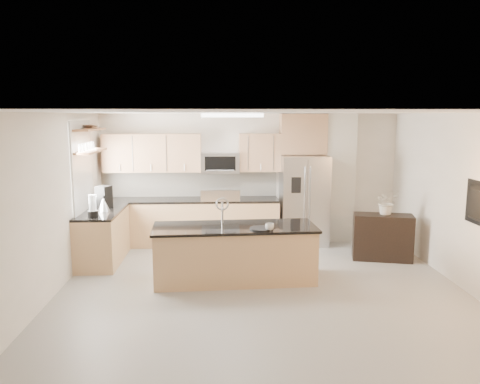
{
  "coord_description": "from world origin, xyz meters",
  "views": [
    {
      "loc": [
        -0.62,
        -6.24,
        2.56
      ],
      "look_at": [
        -0.28,
        1.3,
        1.32
      ],
      "focal_mm": 35.0,
      "sensor_mm": 36.0,
      "label": 1
    }
  ],
  "objects_px": {
    "refrigerator": "(304,200)",
    "island": "(235,253)",
    "platter": "(261,229)",
    "kettle": "(104,204)",
    "range": "(221,221)",
    "cup": "(270,227)",
    "coffee_maker": "(104,197)",
    "bowl": "(90,126)",
    "blender": "(93,208)",
    "microwave": "(220,163)",
    "credenza": "(382,237)",
    "flower_vase": "(387,196)"
  },
  "relations": [
    {
      "from": "credenza",
      "to": "flower_vase",
      "type": "distance_m",
      "value": 0.75
    },
    {
      "from": "platter",
      "to": "blender",
      "type": "bearing_deg",
      "value": 165.0
    },
    {
      "from": "kettle",
      "to": "platter",
      "type": "bearing_deg",
      "value": -24.96
    },
    {
      "from": "blender",
      "to": "kettle",
      "type": "relative_size",
      "value": 1.4
    },
    {
      "from": "range",
      "to": "microwave",
      "type": "xyz_separation_m",
      "value": [
        0.0,
        0.12,
        1.16
      ]
    },
    {
      "from": "credenza",
      "to": "cup",
      "type": "height_order",
      "value": "cup"
    },
    {
      "from": "coffee_maker",
      "to": "flower_vase",
      "type": "xyz_separation_m",
      "value": [
        5.04,
        -0.34,
        0.05
      ]
    },
    {
      "from": "refrigerator",
      "to": "bowl",
      "type": "relative_size",
      "value": 5.1
    },
    {
      "from": "cup",
      "to": "flower_vase",
      "type": "relative_size",
      "value": 0.2
    },
    {
      "from": "credenza",
      "to": "flower_vase",
      "type": "relative_size",
      "value": 1.54
    },
    {
      "from": "blender",
      "to": "flower_vase",
      "type": "xyz_separation_m",
      "value": [
        5.02,
        0.49,
        0.07
      ]
    },
    {
      "from": "credenza",
      "to": "microwave",
      "type": "bearing_deg",
      "value": 168.68
    },
    {
      "from": "platter",
      "to": "kettle",
      "type": "bearing_deg",
      "value": 155.04
    },
    {
      "from": "island",
      "to": "cup",
      "type": "relative_size",
      "value": 19.03
    },
    {
      "from": "refrigerator",
      "to": "coffee_maker",
      "type": "height_order",
      "value": "refrigerator"
    },
    {
      "from": "credenza",
      "to": "refrigerator",
      "type": "bearing_deg",
      "value": 150.39
    },
    {
      "from": "coffee_maker",
      "to": "bowl",
      "type": "relative_size",
      "value": 1.12
    },
    {
      "from": "microwave",
      "to": "cup",
      "type": "distance_m",
      "value": 2.74
    },
    {
      "from": "range",
      "to": "cup",
      "type": "height_order",
      "value": "range"
    },
    {
      "from": "bowl",
      "to": "flower_vase",
      "type": "relative_size",
      "value": 0.52
    },
    {
      "from": "range",
      "to": "coffee_maker",
      "type": "xyz_separation_m",
      "value": [
        -2.09,
        -0.79,
        0.63
      ]
    },
    {
      "from": "refrigerator",
      "to": "blender",
      "type": "distance_m",
      "value": 4.06
    },
    {
      "from": "blender",
      "to": "coffee_maker",
      "type": "height_order",
      "value": "coffee_maker"
    },
    {
      "from": "microwave",
      "to": "credenza",
      "type": "height_order",
      "value": "microwave"
    },
    {
      "from": "coffee_maker",
      "to": "bowl",
      "type": "distance_m",
      "value": 1.29
    },
    {
      "from": "refrigerator",
      "to": "island",
      "type": "relative_size",
      "value": 0.7
    },
    {
      "from": "refrigerator",
      "to": "kettle",
      "type": "height_order",
      "value": "refrigerator"
    },
    {
      "from": "platter",
      "to": "flower_vase",
      "type": "relative_size",
      "value": 0.52
    },
    {
      "from": "microwave",
      "to": "island",
      "type": "height_order",
      "value": "microwave"
    },
    {
      "from": "bowl",
      "to": "flower_vase",
      "type": "height_order",
      "value": "bowl"
    },
    {
      "from": "credenza",
      "to": "bowl",
      "type": "bearing_deg",
      "value": -170.44
    },
    {
      "from": "platter",
      "to": "bowl",
      "type": "relative_size",
      "value": 1.0
    },
    {
      "from": "range",
      "to": "kettle",
      "type": "bearing_deg",
      "value": -151.12
    },
    {
      "from": "island",
      "to": "microwave",
      "type": "bearing_deg",
      "value": 92.48
    },
    {
      "from": "kettle",
      "to": "microwave",
      "type": "bearing_deg",
      "value": 31.5
    },
    {
      "from": "kettle",
      "to": "island",
      "type": "bearing_deg",
      "value": -24.26
    },
    {
      "from": "blender",
      "to": "island",
      "type": "bearing_deg",
      "value": -12.41
    },
    {
      "from": "credenza",
      "to": "coffee_maker",
      "type": "xyz_separation_m",
      "value": [
        -4.99,
        0.38,
        0.7
      ]
    },
    {
      "from": "blender",
      "to": "bowl",
      "type": "relative_size",
      "value": 1.07
    },
    {
      "from": "range",
      "to": "microwave",
      "type": "bearing_deg",
      "value": 90.0
    },
    {
      "from": "microwave",
      "to": "blender",
      "type": "xyz_separation_m",
      "value": [
        -2.07,
        -1.75,
        -0.55
      ]
    },
    {
      "from": "microwave",
      "to": "range",
      "type": "bearing_deg",
      "value": -90.0
    },
    {
      "from": "range",
      "to": "credenza",
      "type": "relative_size",
      "value": 1.11
    },
    {
      "from": "microwave",
      "to": "bowl",
      "type": "xyz_separation_m",
      "value": [
        -2.25,
        -1.0,
        0.75
      ]
    },
    {
      "from": "flower_vase",
      "to": "coffee_maker",
      "type": "bearing_deg",
      "value": 176.13
    },
    {
      "from": "platter",
      "to": "cup",
      "type": "bearing_deg",
      "value": -34.06
    },
    {
      "from": "cup",
      "to": "kettle",
      "type": "distance_m",
      "value": 3.04
    },
    {
      "from": "refrigerator",
      "to": "cup",
      "type": "bearing_deg",
      "value": -111.52
    },
    {
      "from": "blender",
      "to": "kettle",
      "type": "distance_m",
      "value": 0.51
    },
    {
      "from": "cup",
      "to": "blender",
      "type": "relative_size",
      "value": 0.36
    }
  ]
}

